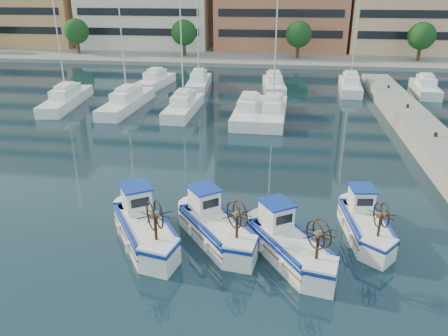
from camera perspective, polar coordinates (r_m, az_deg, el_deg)
The scene contains 6 objects.
ground at distance 20.30m, azimuth 0.16°, elevation -10.02°, with size 300.00×300.00×0.00m, color #172F3D.
yacht_marina at distance 45.63m, azimuth 0.47°, elevation 9.42°, with size 39.85×21.68×11.50m.
fishing_boat_a at distance 20.54m, azimuth -10.40°, elevation -7.35°, with size 4.11×4.88×2.98m.
fishing_boat_b at distance 20.31m, azimuth -1.19°, elevation -7.43°, with size 4.10×4.57×2.84m.
fishing_boat_c at distance 19.24m, azimuth 8.39°, elevation -9.58°, with size 3.93×4.62×2.83m.
fishing_boat_d at distance 21.69m, azimuth 17.94°, elevation -6.73°, with size 2.19×4.30×2.62m.
Camera 1 is at (2.32, -16.94, 10.95)m, focal length 35.00 mm.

